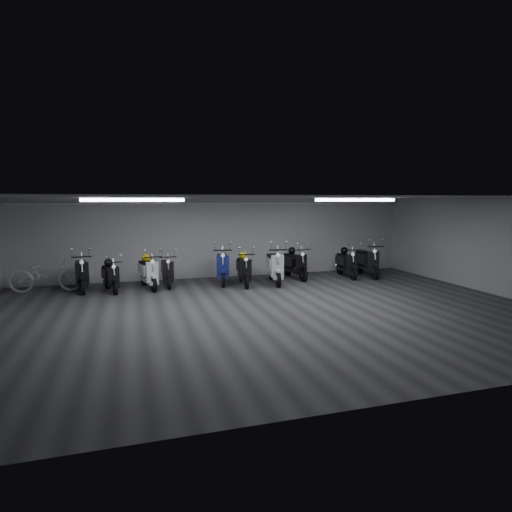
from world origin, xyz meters
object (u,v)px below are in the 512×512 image
object	(u,v)px
scooter_9	(367,257)
helmet_0	(292,251)
scooter_2	(148,268)
helmet_2	(344,251)
scooter_3	(167,267)
scooter_0	(81,268)
scooter_6	(275,261)
scooter_7	(295,260)
scooter_5	(244,265)
helmet_4	(108,263)
scooter_8	(347,259)
helmet_3	(243,255)
scooter_1	(110,272)
scooter_4	(222,261)
bicycle	(46,270)
helmet_1	(146,258)

from	to	relation	value
scooter_9	helmet_0	world-z (taller)	scooter_9
helmet_0	scooter_2	bearing A→B (deg)	-174.26
helmet_0	helmet_2	xyz separation A→B (m)	(1.91, -0.26, -0.03)
scooter_3	scooter_9	size ratio (longest dim) A/B	0.88
scooter_0	scooter_6	bearing A→B (deg)	-13.04
scooter_0	scooter_3	size ratio (longest dim) A/B	1.10
scooter_0	scooter_7	distance (m)	6.91
scooter_3	scooter_6	size ratio (longest dim) A/B	0.85
scooter_5	helmet_4	distance (m)	4.16
scooter_8	helmet_0	world-z (taller)	scooter_8
scooter_2	helmet_3	bearing A→B (deg)	-13.31
scooter_0	scooter_9	world-z (taller)	scooter_9
scooter_2	scooter_5	size ratio (longest dim) A/B	0.99
scooter_0	helmet_0	world-z (taller)	scooter_0
scooter_6	scooter_7	distance (m)	1.11
scooter_0	scooter_2	bearing A→B (deg)	-15.11
scooter_1	scooter_9	world-z (taller)	scooter_9
helmet_0	helmet_2	distance (m)	1.93
scooter_4	bicycle	distance (m)	5.34
scooter_3	helmet_0	bearing A→B (deg)	3.92
scooter_8	bicycle	xyz separation A→B (m)	(-9.79, 0.39, 0.02)
scooter_2	helmet_0	world-z (taller)	scooter_2
scooter_1	scooter_6	distance (m)	5.14
helmet_3	helmet_4	world-z (taller)	helmet_3
scooter_4	helmet_0	world-z (taller)	scooter_4
scooter_6	scooter_8	size ratio (longest dim) A/B	1.14
scooter_0	scooter_8	size ratio (longest dim) A/B	1.07
bicycle	helmet_4	bearing A→B (deg)	-94.73
scooter_8	helmet_0	bearing A→B (deg)	170.00
scooter_2	helmet_4	xyz separation A→B (m)	(-1.16, 0.10, 0.20)
bicycle	helmet_1	world-z (taller)	bicycle
scooter_2	scooter_6	distance (m)	4.04
scooter_8	helmet_1	size ratio (longest dim) A/B	6.66
scooter_3	helmet_4	world-z (taller)	scooter_3
scooter_1	bicycle	bearing A→B (deg)	149.94
scooter_4	helmet_3	xyz separation A→B (m)	(0.63, -0.25, 0.21)
scooter_1	scooter_3	xyz separation A→B (m)	(1.70, 0.35, 0.03)
scooter_1	scooter_9	distance (m)	8.73
scooter_7	helmet_3	distance (m)	2.00
scooter_0	scooter_6	size ratio (longest dim) A/B	0.94
scooter_2	scooter_8	distance (m)	6.84
helmet_2	helmet_4	bearing A→B (deg)	-179.03
scooter_6	helmet_1	distance (m)	4.12
scooter_6	helmet_4	world-z (taller)	scooter_6
scooter_3	helmet_2	world-z (taller)	scooter_3
helmet_0	helmet_3	size ratio (longest dim) A/B	1.08
scooter_4	scooter_6	size ratio (longest dim) A/B	0.99
scooter_6	scooter_5	bearing A→B (deg)	-172.11
scooter_0	scooter_5	xyz separation A→B (m)	(4.92, -0.56, -0.03)
helmet_0	scooter_1	bearing A→B (deg)	-174.20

